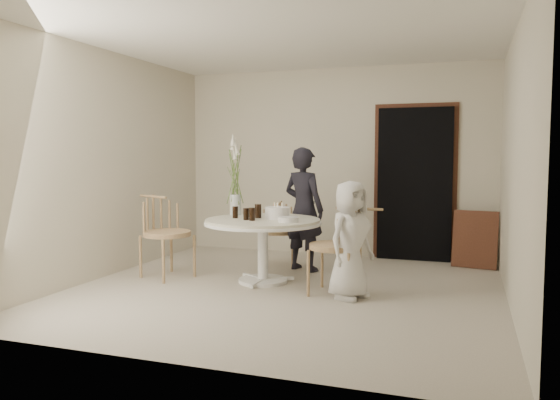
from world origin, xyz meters
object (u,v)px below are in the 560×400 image
(chair_far, at_px, (279,224))
(chair_left, at_px, (160,224))
(girl, at_px, (304,209))
(flower_vase, at_px, (235,179))
(table, at_px, (263,229))
(chair_right, at_px, (347,238))
(birthday_cake, at_px, (277,213))
(boy, at_px, (350,240))

(chair_far, relative_size, chair_left, 0.85)
(girl, xyz_separation_m, flower_vase, (-0.71, -0.51, 0.39))
(table, height_order, chair_left, chair_left)
(flower_vase, bearing_deg, chair_right, -19.73)
(birthday_cake, xyz_separation_m, flower_vase, (-0.61, 0.21, 0.37))
(chair_far, xyz_separation_m, flower_vase, (-0.28, -0.82, 0.64))
(boy, bearing_deg, flower_vase, 93.33)
(chair_right, xyz_separation_m, flower_vase, (-1.49, 0.53, 0.57))
(chair_left, bearing_deg, chair_right, -71.44)
(birthday_cake, bearing_deg, girl, 82.00)
(girl, relative_size, boy, 1.30)
(chair_right, height_order, girl, girl)
(girl, relative_size, birthday_cake, 5.58)
(chair_far, relative_size, flower_vase, 0.83)
(table, height_order, boy, boy)
(chair_far, bearing_deg, table, -95.22)
(birthday_cake, bearing_deg, boy, -25.15)
(table, distance_m, birthday_cake, 0.25)
(chair_left, xyz_separation_m, birthday_cake, (1.44, 0.15, 0.17))
(chair_left, xyz_separation_m, flower_vase, (0.83, 0.37, 0.54))
(chair_far, height_order, flower_vase, flower_vase)
(chair_far, relative_size, birthday_cake, 2.97)
(table, height_order, flower_vase, flower_vase)
(table, bearing_deg, chair_far, 99.28)
(table, relative_size, chair_far, 1.61)
(table, relative_size, chair_left, 1.36)
(boy, distance_m, birthday_cake, 1.05)
(chair_left, distance_m, birthday_cake, 1.46)
(boy, height_order, birthday_cake, boy)
(table, relative_size, boy, 1.11)
(chair_right, xyz_separation_m, girl, (-0.77, 1.04, 0.17))
(boy, relative_size, birthday_cake, 4.31)
(table, xyz_separation_m, chair_right, (1.02, -0.25, -0.01))
(table, xyz_separation_m, chair_far, (-0.18, 1.10, -0.08))
(table, height_order, birthday_cake, birthday_cake)
(table, xyz_separation_m, flower_vase, (-0.46, 0.28, 0.55))
(table, relative_size, girl, 0.86)
(table, distance_m, chair_left, 1.29)
(chair_left, xyz_separation_m, boy, (2.37, -0.28, -0.03))
(girl, height_order, flower_vase, flower_vase)
(chair_far, xyz_separation_m, birthday_cake, (0.33, -1.03, 0.26))
(chair_right, relative_size, boy, 0.78)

